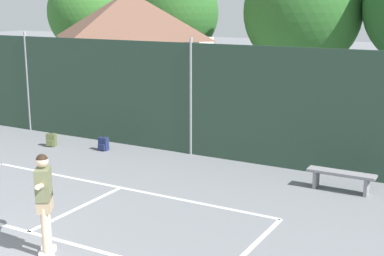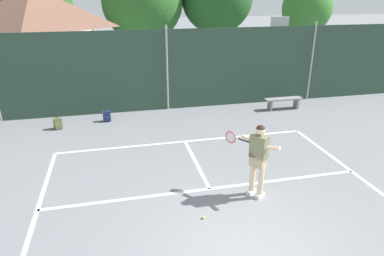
{
  "view_description": "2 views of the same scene",
  "coord_description": "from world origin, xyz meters",
  "px_view_note": "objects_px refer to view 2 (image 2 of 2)",
  "views": [
    {
      "loc": [
        7.7,
        -4.7,
        4.39
      ],
      "look_at": [
        1.84,
        5.76,
        1.64
      ],
      "focal_mm": 51.34,
      "sensor_mm": 36.0,
      "label": 1
    },
    {
      "loc": [
        -2.13,
        -4.8,
        4.7
      ],
      "look_at": [
        -0.21,
        3.57,
        1.26
      ],
      "focal_mm": 32.37,
      "sensor_mm": 36.0,
      "label": 2
    }
  ],
  "objects_px": {
    "courtside_bench": "(283,101)",
    "backpack_olive": "(58,124)",
    "tennis_player": "(258,154)",
    "tennis_ball": "(204,217)",
    "basketball_hoop": "(277,44)",
    "backpack_navy": "(107,116)"
  },
  "relations": [
    {
      "from": "backpack_olive",
      "to": "tennis_ball",
      "type": "bearing_deg",
      "value": -59.04
    },
    {
      "from": "basketball_hoop",
      "to": "backpack_navy",
      "type": "distance_m",
      "value": 8.72
    },
    {
      "from": "backpack_olive",
      "to": "backpack_navy",
      "type": "xyz_separation_m",
      "value": [
        1.73,
        0.41,
        0.0
      ]
    },
    {
      "from": "tennis_player",
      "to": "tennis_ball",
      "type": "bearing_deg",
      "value": -156.79
    },
    {
      "from": "tennis_player",
      "to": "backpack_olive",
      "type": "distance_m",
      "value": 7.8
    },
    {
      "from": "basketball_hoop",
      "to": "courtside_bench",
      "type": "bearing_deg",
      "value": -107.26
    },
    {
      "from": "basketball_hoop",
      "to": "tennis_ball",
      "type": "relative_size",
      "value": 53.79
    },
    {
      "from": "backpack_navy",
      "to": "courtside_bench",
      "type": "bearing_deg",
      "value": -1.41
    },
    {
      "from": "tennis_player",
      "to": "tennis_ball",
      "type": "height_order",
      "value": "tennis_player"
    },
    {
      "from": "backpack_olive",
      "to": "courtside_bench",
      "type": "height_order",
      "value": "courtside_bench"
    },
    {
      "from": "tennis_player",
      "to": "tennis_ball",
      "type": "relative_size",
      "value": 28.1
    },
    {
      "from": "backpack_navy",
      "to": "courtside_bench",
      "type": "xyz_separation_m",
      "value": [
        7.25,
        -0.18,
        0.17
      ]
    },
    {
      "from": "tennis_player",
      "to": "backpack_olive",
      "type": "height_order",
      "value": "tennis_player"
    },
    {
      "from": "tennis_player",
      "to": "basketball_hoop",
      "type": "bearing_deg",
      "value": 62.14
    },
    {
      "from": "tennis_ball",
      "to": "courtside_bench",
      "type": "relative_size",
      "value": 0.04
    },
    {
      "from": "backpack_olive",
      "to": "courtside_bench",
      "type": "xyz_separation_m",
      "value": [
        8.98,
        0.23,
        0.17
      ]
    },
    {
      "from": "basketball_hoop",
      "to": "tennis_ball",
      "type": "xyz_separation_m",
      "value": [
        -6.02,
        -9.23,
        -2.28
      ]
    },
    {
      "from": "backpack_navy",
      "to": "courtside_bench",
      "type": "distance_m",
      "value": 7.25
    },
    {
      "from": "backpack_navy",
      "to": "courtside_bench",
      "type": "height_order",
      "value": "courtside_bench"
    },
    {
      "from": "courtside_bench",
      "to": "backpack_olive",
      "type": "bearing_deg",
      "value": -178.55
    },
    {
      "from": "tennis_ball",
      "to": "courtside_bench",
      "type": "height_order",
      "value": "courtside_bench"
    },
    {
      "from": "backpack_olive",
      "to": "courtside_bench",
      "type": "distance_m",
      "value": 8.98
    }
  ]
}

